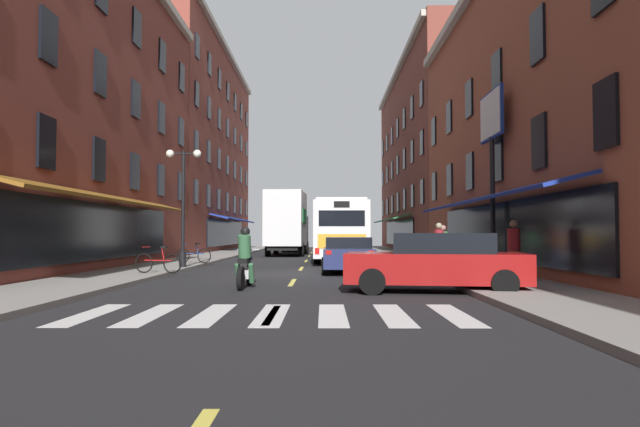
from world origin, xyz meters
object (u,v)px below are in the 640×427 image
Objects in this scene: sedan_mid at (296,243)px; sedan_far at (436,262)px; bicycle_mid at (158,262)px; bicycle_near at (194,255)px; pedestrian_far at (514,249)px; sedan_near at (348,254)px; motorcycle_rider at (245,262)px; street_lamp_twin at (183,201)px; billboard_sign at (492,137)px; box_truck at (288,224)px; transit_bus at (340,231)px; pedestrian_near at (443,245)px; pedestrian_mid at (439,246)px.

sedan_mid is 31.90m from sedan_far.
sedan_mid is 2.82× the size of bicycle_mid.
bicycle_near is 0.98× the size of pedestrian_far.
bicycle_mid is at bearing 151.68° from sedan_far.
sedan_near is 2.59× the size of pedestrian_far.
bicycle_near is 6.37m from bicycle_mid.
motorcycle_rider is 0.44× the size of street_lamp_twin.
box_truck is at bearing 116.64° from billboard_sign.
transit_bus is at bearing 61.83° from bicycle_mid.
motorcycle_rider is 1.23× the size of bicycle_mid.
sedan_near is 0.94× the size of street_lamp_twin.
pedestrian_near is (6.96, -24.03, 0.33)m from sedan_mid.
pedestrian_mid is at bearing -72.45° from transit_bus.
pedestrian_near is (1.80, 7.45, 0.27)m from sedan_far.
street_lamp_twin is (-10.30, 0.57, 1.75)m from pedestrian_near.
billboard_sign is at bearing -10.40° from street_lamp_twin.
transit_bus is at bearing 90.14° from sedan_near.
sedan_near is 6.67m from motorcycle_rider.
sedan_near is (0.02, -9.69, -0.96)m from transit_bus.
bicycle_mid is at bearing -48.78° from pedestrian_near.
sedan_mid is at bearing 99.32° from sedan_far.
sedan_mid is at bearing 81.92° from street_lamp_twin.
bicycle_mid is (-3.44, 3.53, -0.21)m from motorcycle_rider.
sedan_mid is at bearing -15.08° from pedestrian_mid.
billboard_sign reaches higher than bicycle_near.
box_truck is at bearing -7.88° from pedestrian_mid.
street_lamp_twin is at bearing 91.32° from bicycle_mid.
pedestrian_far is (0.84, -5.52, 0.01)m from pedestrian_near.
bicycle_near is at bearing 157.24° from billboard_sign.
street_lamp_twin is at bearing 49.70° from pedestrian_mid.
pedestrian_mid is at bearing -13.63° from sedan_near.
box_truck reaches higher than transit_bus.
sedan_far is 2.77× the size of bicycle_mid.
motorcycle_rider is at bearing -149.54° from billboard_sign.
pedestrian_far is at bearing 36.23° from sedan_far.
sedan_near is 7.90m from bicycle_near.
transit_bus is at bearing 96.66° from sedan_far.
street_lamp_twin reaches higher than sedan_near.
pedestrian_mid is (1.38, 6.14, 0.28)m from sedan_far.
pedestrian_mid is (3.32, -10.49, -0.62)m from transit_bus.
billboard_sign is 27.31m from sedan_mid.
street_lamp_twin is (-0.08, 3.48, 2.27)m from bicycle_mid.
sedan_near is 6.98m from street_lamp_twin.
billboard_sign is at bearing 60.86° from sedan_far.
transit_bus is 13.77m from bicycle_mid.
pedestrian_mid is 10.20m from street_lamp_twin.
billboard_sign is 19.25m from box_truck.
pedestrian_mid is (10.13, -4.76, 0.53)m from bicycle_near.
bicycle_mid is at bearing -173.57° from billboard_sign.
pedestrian_far is (2.64, 1.93, 0.28)m from sedan_far.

